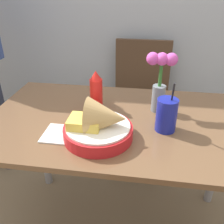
% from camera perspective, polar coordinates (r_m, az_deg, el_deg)
% --- Properties ---
extents(dining_table, '(1.24, 0.72, 0.75)m').
position_cam_1_polar(dining_table, '(1.19, 2.22, -6.17)').
color(dining_table, brown).
rests_on(dining_table, ground_plane).
extents(chair_far_window, '(0.40, 0.40, 0.93)m').
position_cam_1_polar(chair_far_window, '(1.87, 6.57, 4.00)').
color(chair_far_window, '#473323').
rests_on(chair_far_window, ground_plane).
extents(food_basket, '(0.28, 0.28, 0.17)m').
position_cam_1_polar(food_basket, '(0.97, -2.59, -3.03)').
color(food_basket, red).
rests_on(food_basket, dining_table).
extents(ketchup_bottle, '(0.06, 0.06, 0.19)m').
position_cam_1_polar(ketchup_bottle, '(1.19, -3.63, 4.88)').
color(ketchup_bottle, red).
rests_on(ketchup_bottle, dining_table).
extents(drink_cup, '(0.09, 0.09, 0.22)m').
position_cam_1_polar(drink_cup, '(1.05, 12.31, -0.88)').
color(drink_cup, '#192399').
rests_on(drink_cup, dining_table).
extents(flower_vase, '(0.14, 0.06, 0.28)m').
position_cam_1_polar(flower_vase, '(1.15, 10.97, 7.62)').
color(flower_vase, gray).
rests_on(flower_vase, dining_table).
extents(napkin, '(0.17, 0.14, 0.01)m').
position_cam_1_polar(napkin, '(1.04, -10.73, -5.04)').
color(napkin, white).
rests_on(napkin, dining_table).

